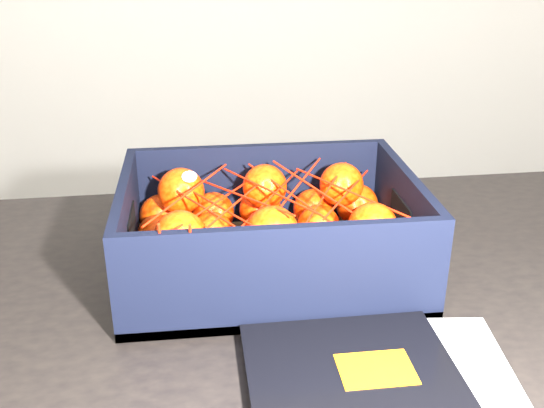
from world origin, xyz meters
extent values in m
cube|color=black|center=(-0.21, -0.31, 0.73)|extent=(1.21, 0.82, 0.04)
cube|color=silver|center=(-0.18, -0.49, 0.76)|extent=(0.24, 0.30, 0.01)
cube|color=black|center=(-0.23, -0.49, 0.77)|extent=(0.21, 0.28, 0.01)
cube|color=orange|center=(-0.21, -0.44, 0.77)|extent=(0.08, 0.06, 0.00)
cube|color=olive|center=(-0.29, -0.20, 0.76)|extent=(0.37, 0.28, 0.01)
cube|color=black|center=(-0.29, -0.07, 0.82)|extent=(0.37, 0.01, 0.13)
cube|color=black|center=(-0.29, -0.34, 0.82)|extent=(0.37, 0.01, 0.13)
cube|color=black|center=(-0.47, -0.20, 0.82)|extent=(0.01, 0.26, 0.13)
cube|color=black|center=(-0.10, -0.20, 0.82)|extent=(0.01, 0.26, 0.13)
sphere|color=#F53305|center=(-0.43, -0.30, 0.79)|extent=(0.06, 0.06, 0.06)
sphere|color=#F53305|center=(-0.43, -0.24, 0.79)|extent=(0.06, 0.06, 0.06)
sphere|color=#F53305|center=(-0.43, -0.17, 0.79)|extent=(0.06, 0.06, 0.06)
sphere|color=#F53305|center=(-0.43, -0.11, 0.79)|extent=(0.06, 0.06, 0.06)
sphere|color=#F53305|center=(-0.36, -0.30, 0.79)|extent=(0.06, 0.06, 0.06)
sphere|color=#F53305|center=(-0.35, -0.24, 0.79)|extent=(0.06, 0.06, 0.06)
sphere|color=#F53305|center=(-0.36, -0.17, 0.79)|extent=(0.06, 0.06, 0.06)
sphere|color=#F53305|center=(-0.36, -0.10, 0.79)|extent=(0.06, 0.06, 0.06)
sphere|color=#F53305|center=(-0.28, -0.30, 0.79)|extent=(0.06, 0.06, 0.06)
sphere|color=#F53305|center=(-0.29, -0.23, 0.79)|extent=(0.06, 0.06, 0.06)
sphere|color=#F53305|center=(-0.29, -0.17, 0.79)|extent=(0.06, 0.06, 0.06)
sphere|color=#F53305|center=(-0.29, -0.10, 0.79)|extent=(0.06, 0.06, 0.06)
sphere|color=#F53305|center=(-0.21, -0.30, 0.79)|extent=(0.06, 0.06, 0.06)
sphere|color=#F53305|center=(-0.21, -0.23, 0.79)|extent=(0.06, 0.06, 0.06)
sphere|color=#F53305|center=(-0.21, -0.17, 0.79)|extent=(0.06, 0.06, 0.06)
sphere|color=#F53305|center=(-0.21, -0.11, 0.79)|extent=(0.06, 0.06, 0.06)
sphere|color=#F53305|center=(-0.14, -0.30, 0.79)|extent=(0.06, 0.06, 0.06)
sphere|color=#F53305|center=(-0.14, -0.23, 0.79)|extent=(0.06, 0.06, 0.06)
sphere|color=#F53305|center=(-0.15, -0.17, 0.79)|extent=(0.06, 0.06, 0.06)
sphere|color=#F53305|center=(-0.14, -0.10, 0.79)|extent=(0.06, 0.06, 0.06)
sphere|color=#F53305|center=(-0.40, -0.27, 0.84)|extent=(0.06, 0.06, 0.06)
sphere|color=#F53305|center=(-0.40, -0.13, 0.84)|extent=(0.06, 0.06, 0.06)
sphere|color=#F53305|center=(-0.29, -0.27, 0.84)|extent=(0.06, 0.06, 0.06)
sphere|color=#F53305|center=(-0.28, -0.13, 0.84)|extent=(0.06, 0.06, 0.06)
sphere|color=#F53305|center=(-0.17, -0.27, 0.84)|extent=(0.06, 0.06, 0.06)
sphere|color=#F53305|center=(-0.18, -0.14, 0.84)|extent=(0.06, 0.06, 0.06)
cylinder|color=red|center=(-0.39, -0.19, 0.85)|extent=(0.10, 0.19, 0.01)
cylinder|color=red|center=(-0.35, -0.21, 0.85)|extent=(0.10, 0.19, 0.01)
cylinder|color=red|center=(-0.32, -0.21, 0.86)|extent=(0.10, 0.19, 0.03)
cylinder|color=red|center=(-0.29, -0.19, 0.86)|extent=(0.10, 0.19, 0.01)
cylinder|color=red|center=(-0.25, -0.20, 0.85)|extent=(0.10, 0.19, 0.02)
cylinder|color=red|center=(-0.22, -0.21, 0.86)|extent=(0.10, 0.19, 0.02)
cylinder|color=red|center=(-0.18, -0.21, 0.86)|extent=(0.10, 0.19, 0.01)
cylinder|color=red|center=(-0.39, -0.19, 0.86)|extent=(0.10, 0.19, 0.00)
cylinder|color=red|center=(-0.35, -0.21, 0.86)|extent=(0.10, 0.19, 0.02)
cylinder|color=red|center=(-0.32, -0.20, 0.86)|extent=(0.10, 0.19, 0.01)
cylinder|color=red|center=(-0.29, -0.20, 0.85)|extent=(0.10, 0.19, 0.00)
cylinder|color=red|center=(-0.25, -0.19, 0.86)|extent=(0.10, 0.19, 0.01)
cylinder|color=red|center=(-0.22, -0.21, 0.86)|extent=(0.10, 0.19, 0.02)
cylinder|color=red|center=(-0.18, -0.20, 0.86)|extent=(0.10, 0.19, 0.02)
cylinder|color=red|center=(-0.42, -0.33, 0.85)|extent=(0.00, 0.03, 0.09)
cylinder|color=red|center=(-0.39, -0.33, 0.85)|extent=(0.01, 0.04, 0.08)
camera|label=1|loc=(-0.37, -0.93, 1.18)|focal=41.73mm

